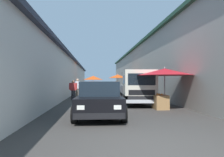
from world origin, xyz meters
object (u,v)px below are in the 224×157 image
at_px(vendor_in_shade, 78,87).
at_px(parked_scooter, 86,99).
at_px(vendor_by_crates, 73,89).
at_px(fruit_stall_near_right, 117,78).
at_px(fruit_stall_far_left, 93,80).
at_px(hatchback_car, 100,98).
at_px(delivery_truck, 137,88).
at_px(fruit_stall_near_left, 164,76).

distance_m(vendor_in_shade, parked_scooter, 5.21).
bearing_deg(vendor_by_crates, fruit_stall_near_right, -28.85).
relative_size(fruit_stall_far_left, hatchback_car, 0.62).
relative_size(delivery_truck, vendor_in_shade, 3.02).
xyz_separation_m(fruit_stall_near_right, hatchback_car, (-14.59, 2.49, -1.02)).
relative_size(fruit_stall_near_left, delivery_truck, 0.58).
bearing_deg(vendor_in_shade, fruit_stall_near_right, -32.82).
height_order(fruit_stall_near_right, parked_scooter, fruit_stall_near_right).
relative_size(hatchback_car, vendor_in_shade, 2.38).
bearing_deg(fruit_stall_near_left, fruit_stall_near_right, 4.04).
distance_m(delivery_truck, vendor_in_shade, 6.33).
bearing_deg(hatchback_car, vendor_by_crates, 15.27).
bearing_deg(vendor_in_shade, parked_scooter, -169.62).
height_order(fruit_stall_far_left, delivery_truck, fruit_stall_far_left).
distance_m(fruit_stall_far_left, parked_scooter, 12.52).
bearing_deg(fruit_stall_far_left, fruit_stall_near_right, -108.71).
relative_size(fruit_stall_near_left, vendor_by_crates, 1.90).
distance_m(fruit_stall_near_left, vendor_in_shade, 8.30).
height_order(hatchback_car, vendor_by_crates, vendor_by_crates).
bearing_deg(vendor_by_crates, fruit_stall_near_left, -134.18).
relative_size(fruit_stall_near_left, vendor_in_shade, 1.74).
bearing_deg(parked_scooter, hatchback_car, -167.30).
xyz_separation_m(fruit_stall_near_left, delivery_truck, (1.63, 1.05, -0.70)).
bearing_deg(fruit_stall_far_left, vendor_in_shade, 170.22).
bearing_deg(delivery_truck, fruit_stall_near_left, -147.18).
xyz_separation_m(vendor_in_shade, parked_scooter, (-5.10, -0.93, -0.51)).
bearing_deg(fruit_stall_near_right, parked_scooter, 164.50).
height_order(delivery_truck, vendor_by_crates, delivery_truck).
xyz_separation_m(fruit_stall_far_left, delivery_truck, (-12.28, -2.71, -0.59)).
distance_m(fruit_stall_near_right, vendor_in_shade, 7.64).
bearing_deg(delivery_truck, vendor_by_crates, 50.43).
height_order(hatchback_car, vendor_in_shade, vendor_in_shade).
height_order(fruit_stall_far_left, parked_scooter, fruit_stall_far_left).
xyz_separation_m(fruit_stall_near_right, vendor_by_crates, (-7.85, 4.33, -0.89)).
xyz_separation_m(vendor_by_crates, vendor_in_shade, (1.47, -0.21, 0.10)).
bearing_deg(delivery_truck, fruit_stall_near_right, -0.70).
bearing_deg(vendor_in_shade, fruit_stall_near_left, -142.49).
bearing_deg(fruit_stall_far_left, parked_scooter, 178.47).
relative_size(fruit_stall_far_left, vendor_in_shade, 1.48).
bearing_deg(fruit_stall_near_right, delivery_truck, 179.30).
xyz_separation_m(delivery_truck, parked_scooter, (-0.18, 3.05, -0.59)).
distance_m(fruit_stall_far_left, vendor_by_crates, 8.97).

